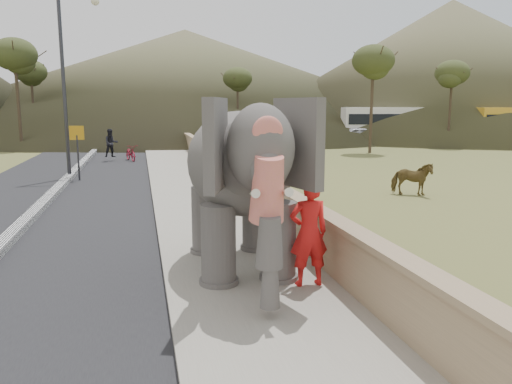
# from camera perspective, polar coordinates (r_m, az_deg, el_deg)

# --- Properties ---
(road) EXTENTS (7.00, 120.00, 0.03)m
(road) POSITION_cam_1_polar(r_m,az_deg,el_deg) (15.39, -24.63, -3.24)
(road) COLOR black
(road) RESTS_ON ground
(median) EXTENTS (0.35, 120.00, 0.22)m
(median) POSITION_cam_1_polar(r_m,az_deg,el_deg) (15.37, -24.65, -2.90)
(median) COLOR black
(median) RESTS_ON ground
(walkway) EXTENTS (3.00, 120.00, 0.15)m
(walkway) POSITION_cam_1_polar(r_m,az_deg,el_deg) (15.16, -5.81, -2.34)
(walkway) COLOR #9E9687
(walkway) RESTS_ON ground
(parapet) EXTENTS (0.30, 120.00, 1.10)m
(parapet) POSITION_cam_1_polar(r_m,az_deg,el_deg) (15.36, 0.27, -0.32)
(parapet) COLOR tan
(parapet) RESTS_ON ground
(lamppost) EXTENTS (1.76, 0.36, 8.00)m
(lamppost) POSITION_cam_1_polar(r_m,az_deg,el_deg) (23.78, -20.47, 13.13)
(lamppost) COLOR #302F35
(lamppost) RESTS_ON ground
(signboard) EXTENTS (0.60, 0.08, 2.40)m
(signboard) POSITION_cam_1_polar(r_m,az_deg,el_deg) (23.04, -19.75, 5.25)
(signboard) COLOR #2D2D33
(signboard) RESTS_ON ground
(cow) EXTENTS (1.59, 1.32, 1.23)m
(cow) POSITION_cam_1_polar(r_m,az_deg,el_deg) (19.11, 17.37, 1.44)
(cow) COLOR brown
(cow) RESTS_ON ground
(distant_car) EXTENTS (4.44, 2.33, 1.44)m
(distant_car) POSITION_cam_1_polar(r_m,az_deg,el_deg) (44.14, 12.06, 6.35)
(distant_car) COLOR silver
(distant_car) RESTS_ON ground
(bus_white) EXTENTS (11.28, 4.69, 3.10)m
(bus_white) POSITION_cam_1_polar(r_m,az_deg,el_deg) (46.61, 16.63, 7.35)
(bus_white) COLOR white
(bus_white) RESTS_ON ground
(hill_right) EXTENTS (56.00, 56.00, 16.00)m
(hill_right) POSITION_cam_1_polar(r_m,az_deg,el_deg) (68.34, 21.19, 13.19)
(hill_right) COLOR brown
(hill_right) RESTS_ON ground
(hill_far) EXTENTS (80.00, 80.00, 14.00)m
(hill_far) POSITION_cam_1_polar(r_m,az_deg,el_deg) (75.11, -8.01, 12.62)
(hill_far) COLOR brown
(hill_far) RESTS_ON ground
(elephant_and_man) EXTENTS (2.43, 4.43, 3.18)m
(elephant_and_man) POSITION_cam_1_polar(r_m,az_deg,el_deg) (9.64, -1.80, 0.68)
(elephant_and_man) COLOR #605B57
(elephant_and_man) RESTS_ON ground
(motorcyclist) EXTENTS (2.12, 1.92, 1.92)m
(motorcyclist) POSITION_cam_1_polar(r_m,az_deg,el_deg) (30.60, -15.04, 4.80)
(motorcyclist) COLOR maroon
(motorcyclist) RESTS_ON ground
(trees) EXTENTS (47.58, 41.42, 8.83)m
(trees) POSITION_cam_1_polar(r_m,az_deg,el_deg) (34.09, -3.64, 10.81)
(trees) COLOR #473828
(trees) RESTS_ON ground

